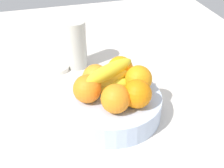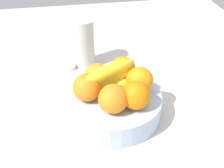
{
  "view_description": "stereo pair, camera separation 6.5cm",
  "coord_description": "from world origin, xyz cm",
  "px_view_note": "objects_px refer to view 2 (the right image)",
  "views": [
    {
      "loc": [
        63.25,
        -16.34,
        55.7
      ],
      "look_at": [
        -0.87,
        1.57,
        10.21
      ],
      "focal_mm": 49.37,
      "sensor_mm": 36.0,
      "label": 1
    },
    {
      "loc": [
        64.68,
        -10.03,
        55.7
      ],
      "look_at": [
        -0.87,
        1.57,
        10.21
      ],
      "focal_mm": 49.37,
      "sensor_mm": 36.0,
      "label": 2
    }
  ],
  "objects_px": {
    "orange_back_right": "(97,77)",
    "jar_lid": "(66,66)",
    "fruit_bowl": "(112,105)",
    "banana_bunch": "(108,79)",
    "orange_front_right": "(136,95)",
    "thermos_tumbler": "(84,43)",
    "orange_center": "(140,80)",
    "orange_front_left": "(113,99)",
    "orange_back_left": "(123,70)",
    "orange_top_stack": "(87,87)"
  },
  "relations": [
    {
      "from": "banana_bunch",
      "to": "thermos_tumbler",
      "type": "relative_size",
      "value": 1.09
    },
    {
      "from": "banana_bunch",
      "to": "thermos_tumbler",
      "type": "xyz_separation_m",
      "value": [
        -0.26,
        -0.04,
        -0.02
      ]
    },
    {
      "from": "orange_back_left",
      "to": "orange_front_right",
      "type": "bearing_deg",
      "value": 3.02
    },
    {
      "from": "fruit_bowl",
      "to": "jar_lid",
      "type": "relative_size",
      "value": 3.82
    },
    {
      "from": "orange_back_right",
      "to": "thermos_tumbler",
      "type": "xyz_separation_m",
      "value": [
        -0.24,
        -0.01,
        -0.02
      ]
    },
    {
      "from": "orange_top_stack",
      "to": "thermos_tumbler",
      "type": "relative_size",
      "value": 0.45
    },
    {
      "from": "fruit_bowl",
      "to": "orange_center",
      "type": "distance_m",
      "value": 0.1
    },
    {
      "from": "banana_bunch",
      "to": "fruit_bowl",
      "type": "bearing_deg",
      "value": 16.92
    },
    {
      "from": "fruit_bowl",
      "to": "orange_top_stack",
      "type": "xyz_separation_m",
      "value": [
        0.0,
        -0.07,
        0.07
      ]
    },
    {
      "from": "orange_back_left",
      "to": "thermos_tumbler",
      "type": "relative_size",
      "value": 0.45
    },
    {
      "from": "thermos_tumbler",
      "to": "jar_lid",
      "type": "xyz_separation_m",
      "value": [
        0.01,
        -0.07,
        -0.08
      ]
    },
    {
      "from": "orange_front_right",
      "to": "banana_bunch",
      "type": "relative_size",
      "value": 0.41
    },
    {
      "from": "fruit_bowl",
      "to": "orange_front_right",
      "type": "relative_size",
      "value": 3.63
    },
    {
      "from": "orange_front_left",
      "to": "orange_front_right",
      "type": "height_order",
      "value": "same"
    },
    {
      "from": "fruit_bowl",
      "to": "orange_center",
      "type": "bearing_deg",
      "value": 95.77
    },
    {
      "from": "banana_bunch",
      "to": "orange_center",
      "type": "bearing_deg",
      "value": 78.62
    },
    {
      "from": "orange_front_right",
      "to": "orange_front_left",
      "type": "bearing_deg",
      "value": -85.21
    },
    {
      "from": "orange_front_left",
      "to": "orange_front_right",
      "type": "xyz_separation_m",
      "value": [
        -0.0,
        0.06,
        0.0
      ]
    },
    {
      "from": "orange_front_right",
      "to": "orange_back_left",
      "type": "height_order",
      "value": "same"
    },
    {
      "from": "orange_back_right",
      "to": "orange_front_left",
      "type": "bearing_deg",
      "value": 13.57
    },
    {
      "from": "orange_back_right",
      "to": "orange_top_stack",
      "type": "xyz_separation_m",
      "value": [
        0.05,
        -0.03,
        0.0
      ]
    },
    {
      "from": "fruit_bowl",
      "to": "orange_back_right",
      "type": "xyz_separation_m",
      "value": [
        -0.04,
        -0.03,
        0.07
      ]
    },
    {
      "from": "orange_back_left",
      "to": "orange_top_stack",
      "type": "relative_size",
      "value": 1.0
    },
    {
      "from": "jar_lid",
      "to": "fruit_bowl",
      "type": "bearing_deg",
      "value": 22.4
    },
    {
      "from": "orange_back_left",
      "to": "orange_back_right",
      "type": "height_order",
      "value": "same"
    },
    {
      "from": "orange_back_left",
      "to": "jar_lid",
      "type": "distance_m",
      "value": 0.27
    },
    {
      "from": "orange_front_left",
      "to": "orange_center",
      "type": "xyz_separation_m",
      "value": [
        -0.07,
        0.08,
        0.0
      ]
    },
    {
      "from": "orange_top_stack",
      "to": "jar_lid",
      "type": "distance_m",
      "value": 0.29
    },
    {
      "from": "orange_front_left",
      "to": "jar_lid",
      "type": "distance_m",
      "value": 0.36
    },
    {
      "from": "fruit_bowl",
      "to": "orange_top_stack",
      "type": "relative_size",
      "value": 3.63
    },
    {
      "from": "fruit_bowl",
      "to": "thermos_tumbler",
      "type": "bearing_deg",
      "value": -170.86
    },
    {
      "from": "orange_top_stack",
      "to": "banana_bunch",
      "type": "relative_size",
      "value": 0.41
    },
    {
      "from": "banana_bunch",
      "to": "jar_lid",
      "type": "xyz_separation_m",
      "value": [
        -0.25,
        -0.11,
        -0.1
      ]
    },
    {
      "from": "orange_front_right",
      "to": "thermos_tumbler",
      "type": "xyz_separation_m",
      "value": [
        -0.34,
        -0.1,
        -0.02
      ]
    },
    {
      "from": "orange_back_left",
      "to": "orange_top_stack",
      "type": "bearing_deg",
      "value": -57.63
    },
    {
      "from": "orange_center",
      "to": "orange_back_right",
      "type": "xyz_separation_m",
      "value": [
        -0.04,
        -0.11,
        0.0
      ]
    },
    {
      "from": "orange_front_left",
      "to": "orange_back_right",
      "type": "relative_size",
      "value": 1.0
    },
    {
      "from": "fruit_bowl",
      "to": "orange_back_right",
      "type": "height_order",
      "value": "orange_back_right"
    },
    {
      "from": "orange_back_left",
      "to": "jar_lid",
      "type": "relative_size",
      "value": 1.05
    },
    {
      "from": "orange_back_right",
      "to": "jar_lid",
      "type": "height_order",
      "value": "orange_back_right"
    },
    {
      "from": "fruit_bowl",
      "to": "banana_bunch",
      "type": "distance_m",
      "value": 0.08
    },
    {
      "from": "orange_back_left",
      "to": "thermos_tumbler",
      "type": "xyz_separation_m",
      "value": [
        -0.22,
        -0.09,
        -0.02
      ]
    },
    {
      "from": "banana_bunch",
      "to": "thermos_tumbler",
      "type": "height_order",
      "value": "thermos_tumbler"
    },
    {
      "from": "orange_back_right",
      "to": "thermos_tumbler",
      "type": "distance_m",
      "value": 0.24
    },
    {
      "from": "fruit_bowl",
      "to": "orange_front_left",
      "type": "height_order",
      "value": "orange_front_left"
    },
    {
      "from": "orange_front_right",
      "to": "thermos_tumbler",
      "type": "bearing_deg",
      "value": -164.26
    },
    {
      "from": "orange_front_right",
      "to": "banana_bunch",
      "type": "height_order",
      "value": "banana_bunch"
    },
    {
      "from": "jar_lid",
      "to": "orange_top_stack",
      "type": "bearing_deg",
      "value": 9.64
    },
    {
      "from": "orange_center",
      "to": "banana_bunch",
      "type": "bearing_deg",
      "value": -101.38
    },
    {
      "from": "jar_lid",
      "to": "orange_back_right",
      "type": "bearing_deg",
      "value": 19.16
    }
  ]
}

